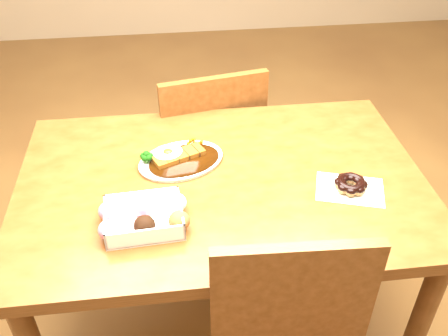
{
  "coord_description": "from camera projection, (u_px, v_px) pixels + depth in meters",
  "views": [
    {
      "loc": [
        -0.13,
        -1.15,
        1.67
      ],
      "look_at": [
        0.0,
        -0.03,
        0.81
      ],
      "focal_mm": 40.0,
      "sensor_mm": 36.0,
      "label": 1
    }
  ],
  "objects": [
    {
      "name": "donut_box",
      "position": [
        144.0,
        217.0,
        1.3
      ],
      "size": [
        0.24,
        0.17,
        0.06
      ],
      "rotation": [
        0.0,
        0.0,
        0.06
      ],
      "color": "white",
      "rests_on": "table"
    },
    {
      "name": "ground",
      "position": [
        222.0,
        330.0,
        1.93
      ],
      "size": [
        6.0,
        6.0,
        0.0
      ],
      "primitive_type": "plane",
      "color": "brown",
      "rests_on": "ground"
    },
    {
      "name": "table",
      "position": [
        222.0,
        204.0,
        1.53
      ],
      "size": [
        1.2,
        0.8,
        0.75
      ],
      "color": "#522D10",
      "rests_on": "ground"
    },
    {
      "name": "katsu_curry_plate",
      "position": [
        179.0,
        159.0,
        1.53
      ],
      "size": [
        0.31,
        0.26,
        0.05
      ],
      "rotation": [
        0.0,
        0.0,
        0.35
      ],
      "color": "white",
      "rests_on": "table"
    },
    {
      "name": "pon_de_ring",
      "position": [
        351.0,
        185.0,
        1.42
      ],
      "size": [
        0.22,
        0.18,
        0.04
      ],
      "rotation": [
        0.0,
        0.0,
        -0.31
      ],
      "color": "silver",
      "rests_on": "table"
    },
    {
      "name": "chair_far",
      "position": [
        207.0,
        150.0,
        2.06
      ],
      "size": [
        0.49,
        0.49,
        0.87
      ],
      "rotation": [
        0.0,
        0.0,
        3.33
      ],
      "color": "#522D10",
      "rests_on": "ground"
    }
  ]
}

